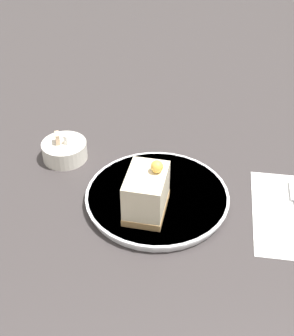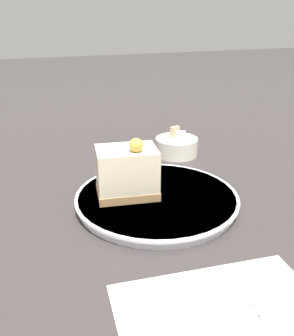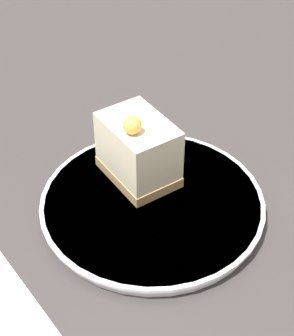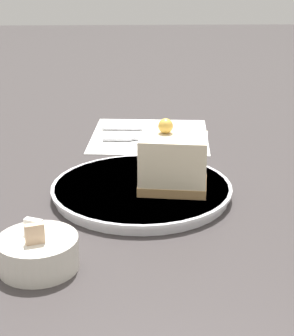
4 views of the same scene
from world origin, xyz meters
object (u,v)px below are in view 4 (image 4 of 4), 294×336
at_px(cake_slice, 173,163).
at_px(sugar_bowl, 38,252).
at_px(knife, 162,129).
at_px(fork, 142,139).
at_px(plate, 142,190).

distance_m(cake_slice, sugar_bowl, 0.24).
height_order(cake_slice, knife, cake_slice).
xyz_separation_m(cake_slice, fork, (0.26, 0.04, -0.05)).
relative_size(plate, knife, 1.30).
bearing_deg(sugar_bowl, cake_slice, -42.50).
relative_size(knife, sugar_bowl, 2.22).
distance_m(cake_slice, knife, 0.32).
bearing_deg(knife, fork, 150.38).
bearing_deg(plate, sugar_bowl, 148.25).
bearing_deg(fork, cake_slice, -167.12).
height_order(plate, fork, plate).
distance_m(plate, sugar_bowl, 0.22).
distance_m(knife, sugar_bowl, 0.52).
distance_m(fork, sugar_bowl, 0.45).
height_order(plate, sugar_bowl, sugar_bowl).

